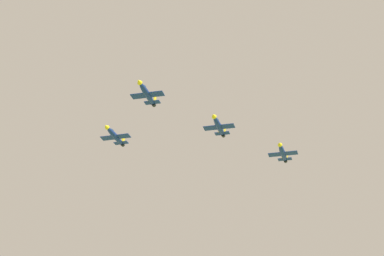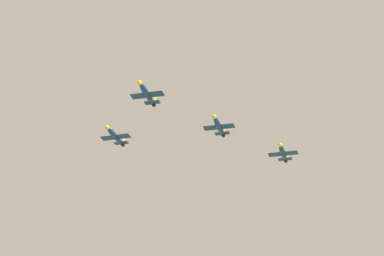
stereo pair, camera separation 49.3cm
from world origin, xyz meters
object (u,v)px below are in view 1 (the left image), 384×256
(jet_left_wingman, at_px, (219,126))
(jet_left_outer, at_px, (283,153))
(jet_right_wingman, at_px, (115,136))
(jet_lead, at_px, (147,93))

(jet_left_wingman, height_order, jet_left_outer, jet_left_wingman)
(jet_left_wingman, height_order, jet_right_wingman, jet_right_wingman)
(jet_lead, relative_size, jet_right_wingman, 1.01)
(jet_lead, relative_size, jet_left_outer, 1.02)
(jet_left_wingman, distance_m, jet_right_wingman, 33.45)
(jet_left_wingman, relative_size, jet_left_outer, 1.00)
(jet_right_wingman, xyz_separation_m, jet_left_outer, (-28.68, 45.63, -2.93))
(jet_left_wingman, relative_size, jet_right_wingman, 1.00)
(jet_lead, distance_m, jet_left_outer, 51.96)
(jet_left_wingman, xyz_separation_m, jet_right_wingman, (6.23, -32.86, 0.41))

